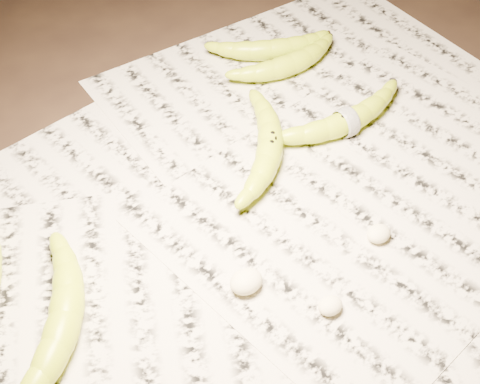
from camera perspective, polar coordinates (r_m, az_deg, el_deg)
ground at (r=0.85m, az=1.15°, el=-1.15°), size 3.00×3.00×0.00m
newspaper_patch at (r=0.85m, az=1.50°, el=-0.46°), size 0.90×0.70×0.01m
banana_left_b at (r=0.74m, az=-14.80°, el=-10.34°), size 0.17×0.19×0.04m
banana_center at (r=0.89m, az=2.59°, el=4.08°), size 0.17×0.18×0.04m
banana_taped at (r=0.94m, az=9.05°, el=6.08°), size 0.21×0.07×0.03m
banana_upper_a at (r=1.07m, az=2.62°, el=12.20°), size 0.17×0.12×0.03m
banana_upper_b at (r=1.04m, az=4.31°, el=10.97°), size 0.17×0.07×0.03m
measuring_tape at (r=0.94m, az=9.05°, el=6.08°), size 0.01×0.04×0.04m
flesh_chunk_a at (r=0.75m, az=0.53°, el=-7.46°), size 0.04×0.03×0.02m
flesh_chunk_b at (r=0.74m, az=7.74°, el=-9.42°), size 0.03×0.02×0.02m
flesh_chunk_c at (r=0.81m, az=11.79°, el=-3.32°), size 0.03×0.03×0.02m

